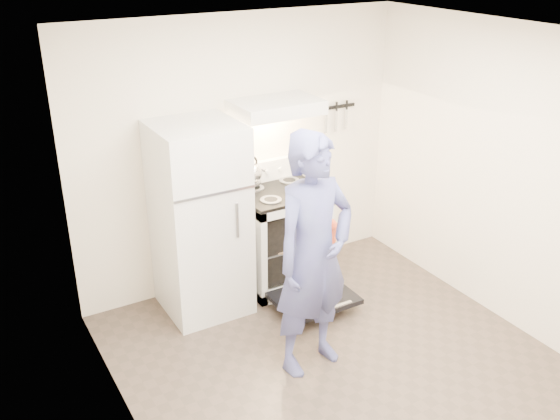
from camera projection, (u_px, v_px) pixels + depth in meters
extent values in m
plane|color=#4D3E34|center=(351.00, 373.00, 4.79)|extent=(3.60, 3.60, 0.00)
cube|color=beige|center=(241.00, 153.00, 5.70)|extent=(3.20, 0.02, 2.50)
cube|color=silver|center=(200.00, 220.00, 5.33)|extent=(0.70, 0.70, 1.70)
cube|color=silver|center=(280.00, 238.00, 5.88)|extent=(0.76, 0.65, 0.92)
cube|color=black|center=(280.00, 192.00, 5.68)|extent=(0.76, 0.65, 0.03)
cube|color=silver|center=(265.00, 171.00, 5.86)|extent=(0.76, 0.07, 0.20)
cube|color=black|center=(314.00, 298.00, 5.54)|extent=(0.70, 0.54, 0.04)
cube|color=slate|center=(280.00, 240.00, 5.88)|extent=(0.60, 0.52, 0.01)
cube|color=silver|center=(276.00, 107.00, 5.42)|extent=(0.76, 0.50, 0.12)
cube|color=black|center=(337.00, 107.00, 6.05)|extent=(0.40, 0.02, 0.03)
cylinder|color=#946E4D|center=(277.00, 245.00, 5.77)|extent=(0.36, 0.36, 0.02)
cylinder|color=silver|center=(316.00, 180.00, 5.66)|extent=(0.10, 0.10, 0.13)
imported|color=#3D3B79|center=(314.00, 256.00, 4.54)|extent=(0.75, 0.55, 1.89)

